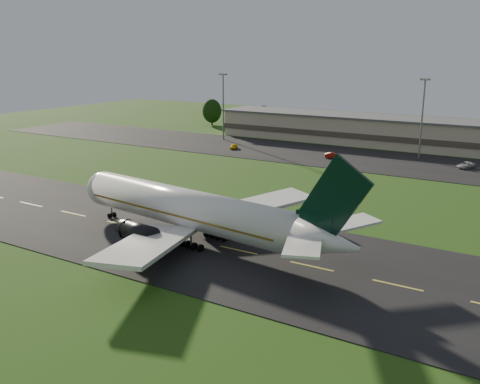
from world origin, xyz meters
The scene contains 10 objects.
ground centered at (0.00, 0.00, 0.00)m, with size 360.00×360.00×0.00m, color #1F4411.
taxiway centered at (0.00, 0.00, 0.05)m, with size 220.00×30.00×0.10m, color black.
apron centered at (0.00, 72.00, 0.05)m, with size 260.00×30.00×0.10m, color black.
airliner centered at (-7.77, -0.10, 4.66)m, with size 51.21×41.90×15.57m.
terminal centered at (6.40, 96.18, 3.99)m, with size 145.00×16.00×8.40m.
light_mast_west centered at (-55.00, 80.00, 12.74)m, with size 2.40×1.20×20.35m.
light_mast_centre centered at (5.00, 80.00, 12.74)m, with size 2.40×1.20×20.35m.
service_vehicle_a centered at (-43.26, 67.39, 0.78)m, with size 1.60×3.98×1.35m, color yellow.
service_vehicle_b centered at (-14.20, 69.26, 0.81)m, with size 1.50×4.31×1.42m, color #A0180A.
service_vehicle_c centered at (17.35, 74.19, 0.81)m, with size 2.37×5.14×1.43m, color silver.
Camera 1 is at (36.53, -59.04, 26.65)m, focal length 40.00 mm.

